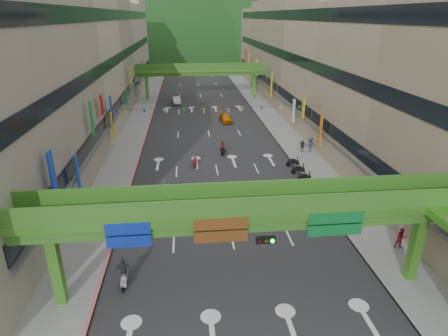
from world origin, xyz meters
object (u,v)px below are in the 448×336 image
object	(u,v)px
car_silver	(176,100)
scooter_rider_near	(164,192)
overpass_near	(263,223)
scooter_rider_mid	(223,147)
pedestrian_red	(401,240)
car_yellow	(226,118)

from	to	relation	value
car_silver	scooter_rider_near	bearing A→B (deg)	-98.54
overpass_near	scooter_rider_mid	size ratio (longest dim) A/B	15.28
pedestrian_red	scooter_rider_mid	bearing A→B (deg)	124.06
scooter_rider_mid	car_silver	bearing A→B (deg)	101.99
overpass_near	scooter_rider_near	bearing A→B (deg)	115.72
scooter_rider_near	car_yellow	distance (m)	28.96
scooter_rider_mid	pedestrian_red	size ratio (longest dim) A/B	1.13
overpass_near	pedestrian_red	size ratio (longest dim) A/B	17.20
overpass_near	pedestrian_red	distance (m)	12.71
overpass_near	car_silver	xyz separation A→B (m)	(-5.98, 55.05, -4.50)
overpass_near	car_yellow	size ratio (longest dim) A/B	6.89
scooter_rider_mid	car_silver	size ratio (longest dim) A/B	0.43
overpass_near	scooter_rider_mid	xyz separation A→B (m)	(0.25, 25.70, -4.28)
scooter_rider_near	pedestrian_red	distance (m)	19.98
scooter_rider_near	scooter_rider_mid	world-z (taller)	scooter_rider_near
car_silver	scooter_rider_mid	bearing A→B (deg)	-86.00
pedestrian_red	overpass_near	bearing A→B (deg)	-153.65
car_silver	pedestrian_red	size ratio (longest dim) A/B	2.64
pedestrian_red	scooter_rider_near	bearing A→B (deg)	159.33
scooter_rider_mid	overpass_near	bearing A→B (deg)	-90.55
scooter_rider_near	car_silver	distance (m)	41.80
car_yellow	overpass_near	bearing A→B (deg)	-99.21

